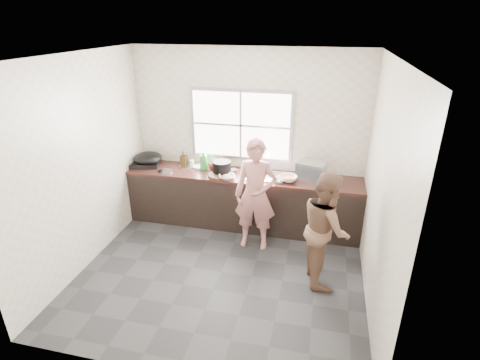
% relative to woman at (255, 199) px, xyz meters
% --- Properties ---
extents(floor, '(3.60, 3.20, 0.01)m').
position_rel_woman_xyz_m(floor, '(-0.30, -0.74, -0.76)').
color(floor, '#29292C').
rests_on(floor, ground).
extents(ceiling, '(3.60, 3.20, 0.01)m').
position_rel_woman_xyz_m(ceiling, '(-0.30, -0.74, 1.95)').
color(ceiling, silver).
rests_on(ceiling, wall_back).
extents(wall_back, '(3.60, 0.01, 2.70)m').
position_rel_woman_xyz_m(wall_back, '(-0.30, 0.87, 0.60)').
color(wall_back, beige).
rests_on(wall_back, ground).
extents(wall_left, '(0.01, 3.20, 2.70)m').
position_rel_woman_xyz_m(wall_left, '(-2.11, -0.74, 0.60)').
color(wall_left, beige).
rests_on(wall_left, ground).
extents(wall_right, '(0.01, 3.20, 2.70)m').
position_rel_woman_xyz_m(wall_right, '(1.50, -0.74, 0.60)').
color(wall_right, silver).
rests_on(wall_right, ground).
extents(wall_front, '(3.60, 0.01, 2.70)m').
position_rel_woman_xyz_m(wall_front, '(-0.30, -2.34, 0.60)').
color(wall_front, silver).
rests_on(wall_front, ground).
extents(cabinet, '(3.60, 0.62, 0.82)m').
position_rel_woman_xyz_m(cabinet, '(-0.30, 0.55, -0.34)').
color(cabinet, black).
rests_on(cabinet, floor).
extents(countertop, '(3.60, 0.64, 0.04)m').
position_rel_woman_xyz_m(countertop, '(-0.30, 0.55, 0.09)').
color(countertop, '#321914').
rests_on(countertop, cabinet).
extents(sink, '(0.55, 0.45, 0.02)m').
position_rel_woman_xyz_m(sink, '(0.05, 0.55, 0.11)').
color(sink, silver).
rests_on(sink, countertop).
extents(faucet, '(0.02, 0.02, 0.30)m').
position_rel_woman_xyz_m(faucet, '(0.05, 0.75, 0.26)').
color(faucet, silver).
rests_on(faucet, countertop).
extents(window_frame, '(1.60, 0.05, 1.10)m').
position_rel_woman_xyz_m(window_frame, '(-0.40, 0.85, 0.80)').
color(window_frame, '#9EA0A5').
rests_on(window_frame, wall_back).
extents(window_glazing, '(1.50, 0.01, 1.00)m').
position_rel_woman_xyz_m(window_glazing, '(-0.40, 0.83, 0.80)').
color(window_glazing, white).
rests_on(window_glazing, window_frame).
extents(woman, '(0.55, 0.37, 1.50)m').
position_rel_woman_xyz_m(woman, '(0.00, 0.00, 0.00)').
color(woman, tan).
rests_on(woman, floor).
extents(person_side, '(0.70, 0.81, 1.45)m').
position_rel_woman_xyz_m(person_side, '(0.97, -0.55, -0.03)').
color(person_side, brown).
rests_on(person_side, floor).
extents(cutting_board, '(0.42, 0.42, 0.04)m').
position_rel_woman_xyz_m(cutting_board, '(-0.62, 0.41, 0.13)').
color(cutting_board, '#331F14').
rests_on(cutting_board, countertop).
extents(cleaver, '(0.23, 0.22, 0.01)m').
position_rel_woman_xyz_m(cleaver, '(-0.51, 0.59, 0.15)').
color(cleaver, silver).
rests_on(cleaver, cutting_board).
extents(bowl_mince, '(0.30, 0.30, 0.06)m').
position_rel_woman_xyz_m(bowl_mince, '(-0.50, 0.34, 0.14)').
color(bowl_mince, white).
rests_on(bowl_mince, countertop).
extents(bowl_crabs, '(0.28, 0.28, 0.07)m').
position_rel_woman_xyz_m(bowl_crabs, '(0.40, 0.46, 0.14)').
color(bowl_crabs, silver).
rests_on(bowl_crabs, countertop).
extents(bowl_held, '(0.24, 0.24, 0.06)m').
position_rel_woman_xyz_m(bowl_held, '(0.27, 0.38, 0.14)').
color(bowl_held, silver).
rests_on(bowl_held, countertop).
extents(black_pot, '(0.28, 0.28, 0.20)m').
position_rel_woman_xyz_m(black_pot, '(-0.62, 0.51, 0.21)').
color(black_pot, black).
rests_on(black_pot, countertop).
extents(plate_food, '(0.30, 0.30, 0.02)m').
position_rel_woman_xyz_m(plate_food, '(-1.04, 0.71, 0.12)').
color(plate_food, silver).
rests_on(plate_food, countertop).
extents(bottle_green, '(0.16, 0.16, 0.34)m').
position_rel_woman_xyz_m(bottle_green, '(-0.94, 0.60, 0.28)').
color(bottle_green, green).
rests_on(bottle_green, countertop).
extents(bottle_brown_tall, '(0.09, 0.09, 0.19)m').
position_rel_woman_xyz_m(bottle_brown_tall, '(-1.35, 0.78, 0.20)').
color(bottle_brown_tall, '#3D2A0F').
rests_on(bottle_brown_tall, countertop).
extents(bottle_brown_short, '(0.18, 0.18, 0.18)m').
position_rel_woman_xyz_m(bottle_brown_short, '(-0.79, 0.62, 0.20)').
color(bottle_brown_short, '#511F14').
rests_on(bottle_brown_short, countertop).
extents(glass_jar, '(0.09, 0.09, 0.10)m').
position_rel_woman_xyz_m(glass_jar, '(-1.18, 0.71, 0.16)').
color(glass_jar, silver).
rests_on(glass_jar, countertop).
extents(burner, '(0.54, 0.54, 0.07)m').
position_rel_woman_xyz_m(burner, '(-1.95, 0.61, 0.14)').
color(burner, black).
rests_on(burner, countertop).
extents(wok, '(0.59, 0.59, 0.17)m').
position_rel_woman_xyz_m(wok, '(-1.86, 0.55, 0.25)').
color(wok, black).
rests_on(wok, burner).
extents(dish_rack, '(0.45, 0.36, 0.30)m').
position_rel_woman_xyz_m(dish_rack, '(0.72, 0.52, 0.26)').
color(dish_rack, silver).
rests_on(dish_rack, countertop).
extents(pot_lid_left, '(0.29, 0.29, 0.01)m').
position_rel_woman_xyz_m(pot_lid_left, '(-1.50, 0.39, 0.11)').
color(pot_lid_left, '#B0B0B7').
rests_on(pot_lid_left, countertop).
extents(pot_lid_right, '(0.29, 0.29, 0.01)m').
position_rel_woman_xyz_m(pot_lid_right, '(-1.25, 0.68, 0.12)').
color(pot_lid_right, silver).
rests_on(pot_lid_right, countertop).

